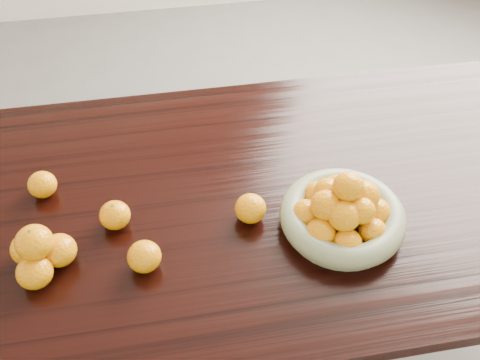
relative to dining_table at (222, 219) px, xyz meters
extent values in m
plane|color=#5A5855|center=(0.00, 0.00, -0.66)|extent=(5.00, 5.00, 0.00)
cube|color=black|center=(0.00, 0.00, 0.07)|extent=(2.00, 1.00, 0.04)
cube|color=black|center=(0.93, 0.43, -0.31)|extent=(0.08, 0.08, 0.71)
cylinder|color=gray|center=(0.29, -0.15, 0.10)|extent=(0.29, 0.29, 0.01)
torus|color=gray|center=(0.29, -0.15, 0.13)|extent=(0.32, 0.32, 0.06)
ellipsoid|color=orange|center=(0.37, -0.16, 0.14)|extent=(0.08, 0.08, 0.07)
ellipsoid|color=orange|center=(0.36, -0.10, 0.14)|extent=(0.07, 0.07, 0.07)
ellipsoid|color=orange|center=(0.30, -0.06, 0.14)|extent=(0.07, 0.07, 0.07)
ellipsoid|color=orange|center=(0.24, -0.07, 0.14)|extent=(0.07, 0.07, 0.07)
ellipsoid|color=orange|center=(0.20, -0.14, 0.14)|extent=(0.08, 0.08, 0.07)
ellipsoid|color=orange|center=(0.21, -0.20, 0.14)|extent=(0.08, 0.08, 0.07)
ellipsoid|color=orange|center=(0.27, -0.24, 0.14)|extent=(0.07, 0.07, 0.07)
ellipsoid|color=orange|center=(0.34, -0.21, 0.14)|extent=(0.07, 0.07, 0.06)
ellipsoid|color=orange|center=(0.29, -0.15, 0.14)|extent=(0.07, 0.07, 0.07)
ellipsoid|color=orange|center=(0.34, -0.14, 0.19)|extent=(0.08, 0.08, 0.08)
ellipsoid|color=orange|center=(0.30, -0.11, 0.18)|extent=(0.08, 0.08, 0.07)
ellipsoid|color=orange|center=(0.26, -0.11, 0.18)|extent=(0.07, 0.07, 0.07)
ellipsoid|color=orange|center=(0.24, -0.16, 0.18)|extent=(0.08, 0.08, 0.08)
ellipsoid|color=orange|center=(0.27, -0.19, 0.18)|extent=(0.08, 0.08, 0.07)
ellipsoid|color=orange|center=(0.31, -0.19, 0.19)|extent=(0.07, 0.07, 0.06)
ellipsoid|color=orange|center=(0.29, -0.14, 0.23)|extent=(0.08, 0.08, 0.07)
ellipsoid|color=orange|center=(-0.46, -0.19, 0.13)|extent=(0.08, 0.08, 0.08)
ellipsoid|color=orange|center=(-0.41, -0.14, 0.13)|extent=(0.08, 0.08, 0.08)
ellipsoid|color=orange|center=(-0.48, -0.12, 0.13)|extent=(0.08, 0.08, 0.08)
ellipsoid|color=orange|center=(-0.45, -0.15, 0.18)|extent=(0.09, 0.09, 0.08)
ellipsoid|color=orange|center=(-0.28, -0.05, 0.13)|extent=(0.08, 0.08, 0.07)
ellipsoid|color=orange|center=(-0.21, -0.19, 0.13)|extent=(0.08, 0.08, 0.08)
ellipsoid|color=orange|center=(0.06, -0.08, 0.13)|extent=(0.08, 0.08, 0.08)
ellipsoid|color=orange|center=(-0.47, 0.10, 0.13)|extent=(0.08, 0.08, 0.07)
camera|label=1|loc=(-0.11, -0.97, 1.16)|focal=40.00mm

